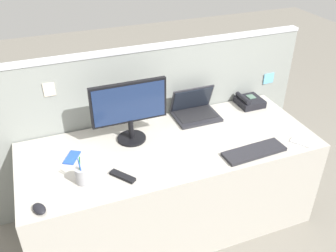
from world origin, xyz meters
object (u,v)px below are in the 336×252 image
(desktop_monitor, at_px, (129,107))
(laptop, at_px, (195,109))
(tv_remote, at_px, (123,176))
(keyboard_main, at_px, (254,151))
(computer_mouse_right_hand, at_px, (39,209))
(cell_phone_white_slab, at_px, (301,142))
(desk_phone, at_px, (249,101))
(pen_cup, at_px, (82,175))
(cell_phone_blue_case, at_px, (72,157))

(desktop_monitor, height_order, laptop, desktop_monitor)
(laptop, height_order, tv_remote, laptop)
(desktop_monitor, height_order, keyboard_main, desktop_monitor)
(computer_mouse_right_hand, xyz_separation_m, cell_phone_white_slab, (1.72, 0.02, -0.01))
(desktop_monitor, distance_m, computer_mouse_right_hand, 0.85)
(keyboard_main, height_order, tv_remote, keyboard_main)
(keyboard_main, relative_size, computer_mouse_right_hand, 4.29)
(desk_phone, bearing_deg, desktop_monitor, -172.93)
(pen_cup, height_order, cell_phone_white_slab, pen_cup)
(laptop, distance_m, desk_phone, 0.48)
(keyboard_main, bearing_deg, cell_phone_blue_case, 158.65)
(laptop, xyz_separation_m, cell_phone_white_slab, (0.53, -0.60, -0.05))
(desk_phone, relative_size, keyboard_main, 0.45)
(desktop_monitor, height_order, cell_phone_blue_case, desktop_monitor)
(tv_remote, bearing_deg, desktop_monitor, 29.41)
(desktop_monitor, relative_size, pen_cup, 2.71)
(desktop_monitor, bearing_deg, cell_phone_blue_case, -169.54)
(desk_phone, xyz_separation_m, cell_phone_blue_case, (-1.44, -0.20, -0.03))
(desk_phone, bearing_deg, tv_remote, -156.76)
(keyboard_main, bearing_deg, desk_phone, 58.45)
(laptop, bearing_deg, computer_mouse_right_hand, -152.50)
(tv_remote, bearing_deg, cell_phone_white_slab, -41.02)
(laptop, xyz_separation_m, computer_mouse_right_hand, (-1.20, -0.62, -0.04))
(computer_mouse_right_hand, distance_m, pen_cup, 0.30)
(computer_mouse_right_hand, height_order, pen_cup, pen_cup)
(computer_mouse_right_hand, relative_size, pen_cup, 0.53)
(keyboard_main, relative_size, pen_cup, 2.26)
(desktop_monitor, height_order, desk_phone, desktop_monitor)
(laptop, height_order, keyboard_main, laptop)
(laptop, relative_size, pen_cup, 1.75)
(desktop_monitor, bearing_deg, pen_cup, -139.12)
(keyboard_main, height_order, computer_mouse_right_hand, computer_mouse_right_hand)
(keyboard_main, height_order, pen_cup, pen_cup)
(cell_phone_white_slab, height_order, cell_phone_blue_case, same)
(desktop_monitor, xyz_separation_m, computer_mouse_right_hand, (-0.65, -0.49, -0.23))
(laptop, relative_size, cell_phone_white_slab, 2.50)
(desk_phone, distance_m, cell_phone_white_slab, 0.59)
(desktop_monitor, height_order, tv_remote, desktop_monitor)
(desktop_monitor, relative_size, tv_remote, 3.03)
(cell_phone_white_slab, xyz_separation_m, cell_phone_blue_case, (-1.49, 0.39, 0.00))
(desktop_monitor, xyz_separation_m, desk_phone, (1.02, 0.13, -0.22))
(cell_phone_white_slab, bearing_deg, pen_cup, 140.60)
(desk_phone, relative_size, cell_phone_blue_case, 1.39)
(desktop_monitor, xyz_separation_m, cell_phone_blue_case, (-0.42, -0.08, -0.25))
(pen_cup, bearing_deg, laptop, 26.84)
(keyboard_main, distance_m, computer_mouse_right_hand, 1.36)
(desk_phone, xyz_separation_m, keyboard_main, (-0.31, -0.58, -0.02))
(computer_mouse_right_hand, relative_size, tv_remote, 0.59)
(tv_remote, bearing_deg, laptop, -1.10)
(pen_cup, distance_m, cell_phone_blue_case, 0.27)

